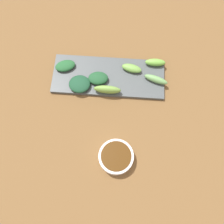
{
  "coord_description": "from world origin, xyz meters",
  "views": [
    {
      "loc": [
        -0.27,
        -0.02,
        0.75
      ],
      "look_at": [
        -0.01,
        -0.01,
        0.05
      ],
      "focal_mm": 39.96,
      "sensor_mm": 36.0,
      "label": 1
    }
  ],
  "objects": [
    {
      "name": "tabletop",
      "position": [
        0.0,
        0.0,
        0.01
      ],
      "size": [
        2.1,
        2.1,
        0.02
      ],
      "primitive_type": "cube",
      "color": "brown",
      "rests_on": "ground"
    },
    {
      "name": "broccoli_stalk_0",
      "position": [
        0.18,
        -0.13,
        0.04
      ],
      "size": [
        0.03,
        0.07,
        0.02
      ],
      "primitive_type": "ellipsoid",
      "rotation": [
        0.0,
        0.0,
        0.01
      ],
      "color": "#70B442",
      "rests_on": "serving_plate"
    },
    {
      "name": "serving_plate",
      "position": [
        0.12,
        0.02,
        0.03
      ],
      "size": [
        0.14,
        0.36,
        0.01
      ],
      "primitive_type": "cube",
      "color": "#474E50",
      "rests_on": "tabletop"
    },
    {
      "name": "broccoli_leafy_6",
      "position": [
        0.08,
        0.1,
        0.04
      ],
      "size": [
        0.06,
        0.07,
        0.02
      ],
      "primitive_type": "ellipsoid",
      "rotation": [
        0.0,
        0.0,
        0.01
      ],
      "color": "#1A472D",
      "rests_on": "serving_plate"
    },
    {
      "name": "broccoli_leafy_3",
      "position": [
        0.11,
        0.05,
        0.04
      ],
      "size": [
        0.05,
        0.07,
        0.02
      ],
      "primitive_type": "ellipsoid",
      "rotation": [
        0.0,
        0.0,
        0.07
      ],
      "color": "#1F502C",
      "rests_on": "serving_plate"
    },
    {
      "name": "broccoli_stalk_1",
      "position": [
        0.07,
        0.01,
        0.05
      ],
      "size": [
        0.02,
        0.09,
        0.03
      ],
      "primitive_type": "ellipsoid",
      "rotation": [
        0.0,
        0.0,
        -0.02
      ],
      "color": "#719F43",
      "rests_on": "serving_plate"
    },
    {
      "name": "broccoli_stalk_4",
      "position": [
        0.15,
        -0.06,
        0.04
      ],
      "size": [
        0.04,
        0.07,
        0.02
      ],
      "primitive_type": "ellipsoid",
      "rotation": [
        0.0,
        0.0,
        -0.23
      ],
      "color": "#6BA245",
      "rests_on": "serving_plate"
    },
    {
      "name": "broccoli_leafy_2",
      "position": [
        0.15,
        0.16,
        0.04
      ],
      "size": [
        0.06,
        0.08,
        0.02
      ],
      "primitive_type": "ellipsoid",
      "rotation": [
        0.0,
        0.0,
        0.34
      ],
      "color": "#225A2E",
      "rests_on": "serving_plate"
    },
    {
      "name": "sauce_bowl",
      "position": [
        -0.14,
        -0.03,
        0.04
      ],
      "size": [
        0.1,
        0.1,
        0.03
      ],
      "color": "white",
      "rests_on": "tabletop"
    },
    {
      "name": "broccoli_stalk_5",
      "position": [
        0.12,
        -0.14,
        0.04
      ],
      "size": [
        0.04,
        0.08,
        0.02
      ],
      "primitive_type": "ellipsoid",
      "rotation": [
        0.0,
        0.0,
        -0.31
      ],
      "color": "#699E5A",
      "rests_on": "serving_plate"
    }
  ]
}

